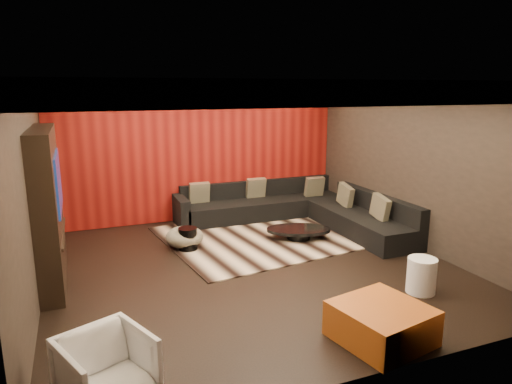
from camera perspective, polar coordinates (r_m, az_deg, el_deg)
name	(u,v)px	position (r m, az deg, el deg)	size (l,w,h in m)	color
floor	(252,267)	(7.23, -0.46, -9.41)	(6.00, 6.00, 0.02)	black
ceiling	(252,82)	(6.69, -0.50, 13.54)	(6.00, 6.00, 0.02)	silver
wall_back	(200,153)	(9.65, -6.98, 4.85)	(6.00, 0.02, 2.80)	black
wall_left	(30,196)	(6.41, -26.46, -0.50)	(0.02, 6.00, 2.80)	black
wall_right	(414,167)	(8.38, 19.12, 3.01)	(0.02, 6.00, 2.80)	black
red_feature_wall	(201,153)	(9.61, -6.92, 4.82)	(5.98, 0.05, 2.78)	#6B0C0A
soffit_back	(203,90)	(9.26, -6.70, 12.53)	(6.00, 0.60, 0.22)	silver
soffit_front	(361,93)	(4.29, 12.95, 11.99)	(6.00, 0.60, 0.22)	silver
soffit_left	(46,92)	(6.25, -24.78, 11.33)	(0.60, 4.80, 0.22)	silver
soffit_right	(405,91)	(8.07, 18.10, 11.96)	(0.60, 4.80, 0.22)	silver
cove_back	(207,95)	(8.93, -6.10, 11.96)	(4.80, 0.08, 0.04)	#FFD899
cove_front	(340,102)	(4.57, 10.45, 11.01)	(4.80, 0.08, 0.04)	#FFD899
cove_left	(76,99)	(6.24, -21.54, 10.78)	(0.08, 4.80, 0.04)	#FFD899
cove_right	(387,96)	(7.86, 16.10, 11.42)	(0.08, 4.80, 0.04)	#FFD899
tv_surround	(48,207)	(7.04, -24.57, -1.71)	(0.30, 2.00, 2.20)	black
tv_screen	(58,182)	(6.96, -23.52, 1.18)	(0.04, 1.30, 0.80)	black
tv_shelf	(63,233)	(7.14, -22.99, -4.72)	(0.04, 1.60, 0.04)	black
rug	(273,234)	(8.77, 2.18, -5.22)	(4.00, 3.00, 0.02)	#C9AF93
coffee_table	(299,233)	(8.47, 5.34, -5.16)	(1.17, 1.17, 0.20)	black
drum_stool	(188,239)	(7.94, -8.51, -5.78)	(0.32, 0.32, 0.38)	black
striped_pouf	(184,237)	(8.07, -8.94, -5.56)	(0.65, 0.65, 0.36)	beige
white_side_table	(421,275)	(6.69, 19.98, -9.78)	(0.39, 0.39, 0.49)	white
orange_ottoman	(381,323)	(5.41, 15.40, -15.53)	(0.91, 0.91, 0.41)	#B05216
armchair	(107,371)	(4.45, -18.16, -20.52)	(0.71, 0.73, 0.66)	white
sectional_sofa	(298,211)	(9.43, 5.27, -2.35)	(3.65, 3.50, 0.75)	black
throw_pillows	(297,193)	(9.39, 5.09, -0.18)	(3.01, 2.74, 0.50)	tan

